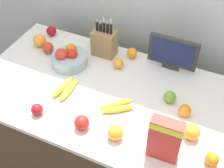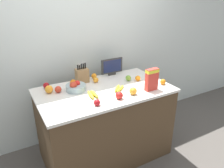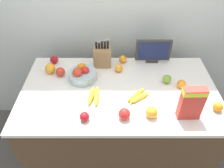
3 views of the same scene
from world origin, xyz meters
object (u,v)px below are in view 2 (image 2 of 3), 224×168
(orange_mid_right, at_px, (138,78))
(orange_front_center, at_px, (49,89))
(small_monitor, at_px, (112,66))
(orange_near_bowl, at_px, (94,76))
(cereal_box, at_px, (152,79))
(banana_bunch_right, at_px, (119,88))
(orange_by_cereal, at_px, (149,80))
(orange_front_right, at_px, (96,80))
(apple_front, at_px, (97,103))
(orange_back_center, at_px, (163,82))
(fruit_bowl, at_px, (75,87))
(orange_front_left, at_px, (133,91))
(apple_near_bananas, at_px, (46,86))
(banana_bunch_left, at_px, (93,94))
(apple_leftmost, at_px, (128,78))
(knife_block, at_px, (82,75))
(apple_rear, at_px, (119,95))
(apple_by_knife_block, at_px, (58,89))

(orange_mid_right, xyz_separation_m, orange_front_center, (-1.08, 0.19, 0.01))
(small_monitor, bearing_deg, orange_near_bowl, 179.89)
(cereal_box, distance_m, orange_mid_right, 0.32)
(banana_bunch_right, height_order, orange_by_cereal, orange_by_cereal)
(orange_near_bowl, xyz_separation_m, orange_front_right, (-0.04, -0.14, -0.00))
(apple_front, xyz_separation_m, orange_front_center, (-0.34, 0.53, 0.01))
(orange_back_center, bearing_deg, banana_bunch_right, 167.07)
(fruit_bowl, distance_m, orange_front_left, 0.66)
(cereal_box, xyz_separation_m, apple_near_bananas, (-1.05, 0.64, -0.11))
(cereal_box, bearing_deg, small_monitor, 101.89)
(cereal_box, height_order, apple_front, cereal_box)
(orange_front_left, bearing_deg, banana_bunch_left, 155.97)
(banana_bunch_right, bearing_deg, apple_near_bananas, 147.84)
(orange_front_left, bearing_deg, cereal_box, -0.34)
(apple_leftmost, xyz_separation_m, orange_by_cereal, (0.18, -0.20, 0.01))
(orange_front_left, relative_size, orange_back_center, 1.22)
(cereal_box, relative_size, orange_front_center, 2.87)
(orange_mid_right, bearing_deg, orange_by_cereal, -61.45)
(apple_near_bananas, relative_size, orange_front_left, 0.85)
(fruit_bowl, relative_size, orange_back_center, 3.35)
(apple_leftmost, xyz_separation_m, orange_front_left, (-0.17, -0.36, 0.01))
(cereal_box, xyz_separation_m, orange_by_cereal, (0.10, 0.17, -0.10))
(knife_block, height_order, apple_near_bananas, knife_block)
(cereal_box, xyz_separation_m, banana_bunch_left, (-0.66, 0.18, -0.12))
(apple_leftmost, relative_size, orange_by_cereal, 0.84)
(apple_leftmost, bearing_deg, fruit_bowl, 176.03)
(knife_block, xyz_separation_m, small_monitor, (0.45, 0.04, 0.03))
(apple_rear, bearing_deg, banana_bunch_left, 138.14)
(fruit_bowl, bearing_deg, apple_front, -82.43)
(fruit_bowl, bearing_deg, orange_front_center, 163.80)
(knife_block, bearing_deg, apple_near_bananas, 175.75)
(orange_front_right, bearing_deg, fruit_bowl, -162.04)
(apple_front, distance_m, orange_mid_right, 0.81)
(fruit_bowl, bearing_deg, small_monitor, 21.01)
(apple_front, bearing_deg, cereal_box, 2.60)
(banana_bunch_left, distance_m, orange_front_right, 0.38)
(small_monitor, relative_size, fruit_bowl, 1.35)
(banana_bunch_right, xyz_separation_m, apple_front, (-0.38, -0.22, 0.02))
(orange_mid_right, relative_size, orange_back_center, 1.00)
(orange_front_center, bearing_deg, fruit_bowl, -16.20)
(apple_by_knife_block, xyz_separation_m, apple_front, (0.25, -0.49, -0.00))
(small_monitor, bearing_deg, apple_rear, -113.05)
(banana_bunch_right, relative_size, apple_leftmost, 2.76)
(knife_block, bearing_deg, apple_rear, -74.81)
(apple_front, bearing_deg, orange_front_left, 4.21)
(knife_block, xyz_separation_m, apple_by_knife_block, (-0.35, -0.15, -0.05))
(fruit_bowl, xyz_separation_m, apple_near_bananas, (-0.28, 0.22, -0.01))
(knife_block, distance_m, orange_by_cereal, 0.83)
(orange_front_center, bearing_deg, orange_by_cereal, -15.85)
(cereal_box, bearing_deg, orange_back_center, 12.26)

